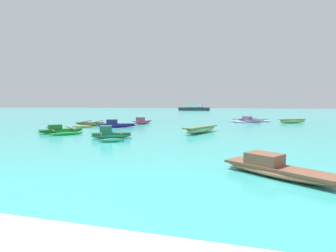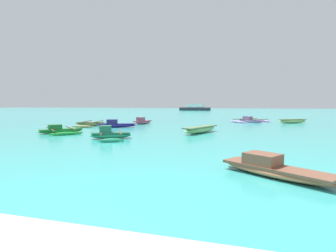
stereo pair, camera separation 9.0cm
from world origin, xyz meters
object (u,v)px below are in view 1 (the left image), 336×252
(moored_boat_4, at_px, (110,134))
(moored_boat_6, at_px, (292,121))
(moored_boat_7, at_px, (201,129))
(moored_boat_8, at_px, (90,124))
(moored_boat_2, at_px, (60,130))
(moored_boat_3, at_px, (250,120))
(distant_ferry, at_px, (194,108))
(moored_boat_0, at_px, (116,125))
(moored_boat_1, at_px, (275,169))
(moored_boat_5, at_px, (142,122))

(moored_boat_4, bearing_deg, moored_boat_6, 24.30)
(moored_boat_7, xyz_separation_m, moored_boat_8, (-10.58, 3.24, -0.07))
(moored_boat_2, bearing_deg, moored_boat_7, -32.75)
(moored_boat_3, height_order, moored_boat_4, moored_boat_4)
(moored_boat_4, xyz_separation_m, moored_boat_6, (12.51, 15.96, -0.01))
(moored_boat_3, xyz_separation_m, distant_ferry, (-14.27, 48.91, 0.63))
(moored_boat_2, distance_m, moored_boat_8, 5.98)
(moored_boat_3, bearing_deg, moored_boat_2, -82.75)
(moored_boat_6, bearing_deg, moored_boat_0, -176.80)
(moored_boat_2, xyz_separation_m, moored_boat_3, (13.05, 14.57, 0.01))
(moored_boat_8, relative_size, distant_ferry, 0.49)
(moored_boat_0, height_order, moored_boat_7, moored_boat_0)
(moored_boat_1, xyz_separation_m, moored_boat_5, (-10.31, 16.84, 0.03))
(moored_boat_1, bearing_deg, moored_boat_0, 166.12)
(moored_boat_0, relative_size, moored_boat_5, 1.33)
(moored_boat_5, distance_m, moored_boat_6, 15.54)
(moored_boat_5, bearing_deg, moored_boat_1, -127.34)
(moored_boat_2, distance_m, moored_boat_3, 19.56)
(moored_boat_3, height_order, moored_boat_6, moored_boat_3)
(moored_boat_1, bearing_deg, moored_boat_2, -176.04)
(moored_boat_0, xyz_separation_m, distant_ferry, (-2.99, 58.53, 0.59))
(moored_boat_1, height_order, moored_boat_2, moored_boat_2)
(moored_boat_5, bearing_deg, moored_boat_8, 151.86)
(moored_boat_5, bearing_deg, moored_boat_6, -49.63)
(moored_boat_2, height_order, moored_boat_4, moored_boat_4)
(moored_boat_2, bearing_deg, distant_ferry, 42.75)
(moored_boat_1, xyz_separation_m, moored_boat_8, (-14.12, 13.56, -0.03))
(moored_boat_1, bearing_deg, moored_boat_8, 171.03)
(moored_boat_2, relative_size, distant_ferry, 0.43)
(moored_boat_3, distance_m, moored_boat_4, 18.30)
(moored_boat_0, xyz_separation_m, moored_boat_5, (0.79, 4.17, 0.00))
(moored_boat_4, bearing_deg, moored_boat_5, 73.68)
(moored_boat_5, height_order, moored_boat_8, moored_boat_5)
(moored_boat_0, xyz_separation_m, moored_boat_2, (-1.78, -4.95, -0.04))
(moored_boat_7, bearing_deg, moored_boat_1, -139.32)
(moored_boat_0, bearing_deg, moored_boat_8, 138.86)
(moored_boat_2, bearing_deg, moored_boat_8, 53.62)
(moored_boat_3, bearing_deg, distant_ferry, 155.35)
(moored_boat_6, distance_m, moored_boat_8, 20.30)
(moored_boat_3, relative_size, moored_boat_8, 1.00)
(moored_boat_3, distance_m, moored_boat_8, 16.74)
(moored_boat_2, xyz_separation_m, moored_boat_5, (2.57, 9.12, 0.04))
(moored_boat_1, relative_size, moored_boat_3, 0.69)
(moored_boat_3, xyz_separation_m, moored_boat_4, (-8.32, -16.30, 0.05))
(moored_boat_6, distance_m, distant_ferry, 52.60)
(moored_boat_8, xyz_separation_m, distant_ferry, (0.02, 57.63, 0.65))
(moored_boat_2, distance_m, moored_boat_5, 9.47)
(moored_boat_4, distance_m, distant_ferry, 65.48)
(moored_boat_4, relative_size, moored_boat_5, 1.45)
(moored_boat_1, height_order, moored_boat_8, moored_boat_1)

